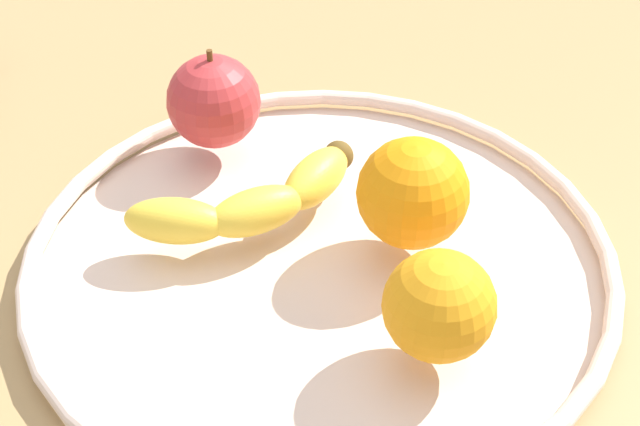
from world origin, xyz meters
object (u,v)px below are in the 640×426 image
Objects in this scene: apple at (214,101)px; orange_center at (439,306)px; banana at (255,200)px; fruit_bowl at (320,257)px; orange_front_right at (413,193)px.

apple is 1.18× the size of orange_center.
banana is at bearing -113.82° from apple.
fruit_bowl is 11.79cm from orange_center.
apple is (4.01, 9.07, 1.95)cm from banana.
fruit_bowl is at bearing -101.53° from apple.
orange_center is (-4.09, -25.30, -0.21)cm from apple.
apple is at bearing 83.89° from banana.
banana is at bearing 101.56° from fruit_bowl.
apple reaches higher than orange_front_right.
orange_center is at bearing -99.17° from apple.
apple is 1.06× the size of orange_front_right.
orange_front_right is at bearing -33.43° from fruit_bowl.
banana is at bearing 89.71° from orange_center.
orange_front_right reaches higher than fruit_bowl.
banana is 2.66× the size of orange_center.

